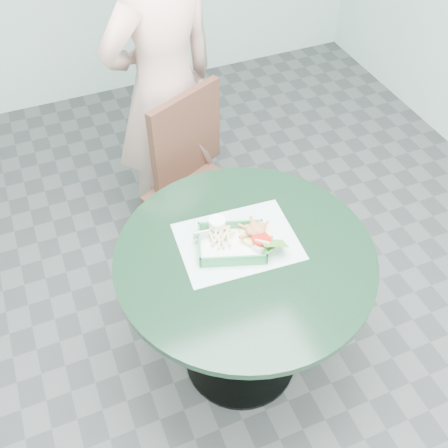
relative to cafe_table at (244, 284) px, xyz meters
name	(u,v)px	position (x,y,z in m)	size (l,w,h in m)	color
floor	(240,358)	(0.00, 0.00, -0.58)	(4.00, 5.00, 0.02)	#303335
cafe_table	(244,284)	(0.00, 0.00, 0.00)	(0.97, 0.97, 0.75)	black
dining_chair	(195,176)	(0.07, 0.73, -0.05)	(0.43, 0.43, 0.93)	black
diner_person	(162,63)	(0.03, 1.01, 0.42)	(0.73, 0.48, 2.01)	tan
placemat	(238,245)	(0.00, 0.06, 0.17)	(0.44, 0.33, 0.00)	silver
food_basket	(232,249)	(-0.04, 0.04, 0.19)	(0.24, 0.18, 0.05)	#267D42
crab_sandwich	(251,229)	(0.06, 0.08, 0.22)	(0.12, 0.12, 0.07)	#DDBF6C
fries_pile	(215,240)	(-0.08, 0.09, 0.21)	(0.10, 0.11, 0.04)	#D6C186
sauce_ramekin	(211,231)	(-0.08, 0.13, 0.22)	(0.07, 0.07, 0.04)	white
garnish_cup	(262,239)	(0.08, 0.02, 0.21)	(0.11, 0.11, 0.04)	white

